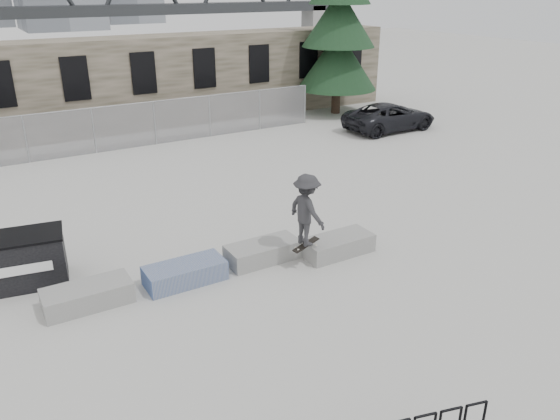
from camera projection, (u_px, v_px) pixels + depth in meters
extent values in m
plane|color=#AEAEA9|center=(213.00, 272.00, 14.24)|extent=(120.00, 120.00, 0.00)
cube|color=brown|center=(72.00, 89.00, 26.27)|extent=(36.00, 2.50, 4.50)
cube|color=black|center=(75.00, 79.00, 25.01)|extent=(1.20, 0.12, 2.00)
cube|color=black|center=(144.00, 73.00, 26.51)|extent=(1.20, 0.12, 2.00)
cube|color=black|center=(204.00, 68.00, 28.02)|extent=(1.20, 0.12, 2.00)
cube|color=black|center=(259.00, 64.00, 29.52)|extent=(1.20, 0.12, 2.00)
cube|color=black|center=(308.00, 60.00, 31.03)|extent=(1.20, 0.12, 2.00)
cube|color=black|center=(353.00, 56.00, 32.53)|extent=(1.20, 0.12, 2.00)
cylinder|color=gray|center=(26.00, 139.00, 22.48)|extent=(0.06, 0.06, 2.00)
cylinder|color=gray|center=(94.00, 131.00, 23.78)|extent=(0.06, 0.06, 2.00)
cylinder|color=gray|center=(155.00, 123.00, 25.07)|extent=(0.06, 0.06, 2.00)
cylinder|color=gray|center=(210.00, 116.00, 26.36)|extent=(0.06, 0.06, 2.00)
cylinder|color=gray|center=(260.00, 110.00, 27.65)|extent=(0.06, 0.06, 2.00)
cylinder|color=gray|center=(305.00, 104.00, 28.95)|extent=(0.06, 0.06, 2.00)
cube|color=#99999E|center=(94.00, 131.00, 23.78)|extent=(22.00, 0.02, 2.00)
cylinder|color=gray|center=(91.00, 108.00, 23.39)|extent=(22.00, 0.04, 0.04)
cube|color=#969694|center=(88.00, 296.00, 12.70)|extent=(2.00, 0.90, 0.50)
cube|color=#2D471E|center=(87.00, 289.00, 12.63)|extent=(1.76, 0.66, 0.10)
cube|color=navy|center=(185.00, 273.00, 13.69)|extent=(2.00, 0.90, 0.50)
cube|color=#2D471E|center=(185.00, 266.00, 13.61)|extent=(1.76, 0.66, 0.10)
cube|color=#969694|center=(263.00, 252.00, 14.76)|extent=(2.00, 0.90, 0.50)
cube|color=#2D471E|center=(263.00, 245.00, 14.69)|extent=(1.76, 0.66, 0.10)
cube|color=#969694|center=(338.00, 245.00, 15.14)|extent=(2.00, 0.90, 0.50)
cube|color=#2D471E|center=(338.00, 239.00, 15.06)|extent=(1.76, 0.66, 0.10)
cube|color=black|center=(23.00, 261.00, 13.48)|extent=(2.12, 1.48, 1.27)
cube|color=black|center=(18.00, 237.00, 13.22)|extent=(2.18, 1.53, 0.06)
cube|color=white|center=(22.00, 270.00, 12.94)|extent=(1.36, 0.24, 0.25)
cylinder|color=#38281E|center=(336.00, 90.00, 31.02)|extent=(0.50, 0.50, 2.64)
cone|color=black|center=(337.00, 60.00, 30.37)|extent=(4.43, 4.43, 3.20)
cone|color=black|center=(339.00, 18.00, 29.52)|extent=(4.02, 4.02, 3.00)
cube|color=#2D3033|center=(91.00, 11.00, 61.04)|extent=(70.00, 3.00, 1.20)
cube|color=gray|center=(313.00, 21.00, 75.91)|extent=(2.00, 3.00, 4.00)
imported|color=black|center=(390.00, 117.00, 27.66)|extent=(4.96, 2.32, 1.37)
imported|color=#2D2D30|center=(307.00, 210.00, 13.93)|extent=(0.85, 1.31, 1.91)
cube|color=black|center=(306.00, 245.00, 14.31)|extent=(0.81, 0.31, 0.21)
cylinder|color=beige|center=(298.00, 250.00, 14.15)|extent=(0.06, 0.03, 0.06)
cylinder|color=beige|center=(295.00, 248.00, 14.26)|extent=(0.06, 0.03, 0.06)
cylinder|color=beige|center=(316.00, 245.00, 14.41)|extent=(0.06, 0.03, 0.06)
cylinder|color=beige|center=(313.00, 243.00, 14.52)|extent=(0.06, 0.03, 0.06)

